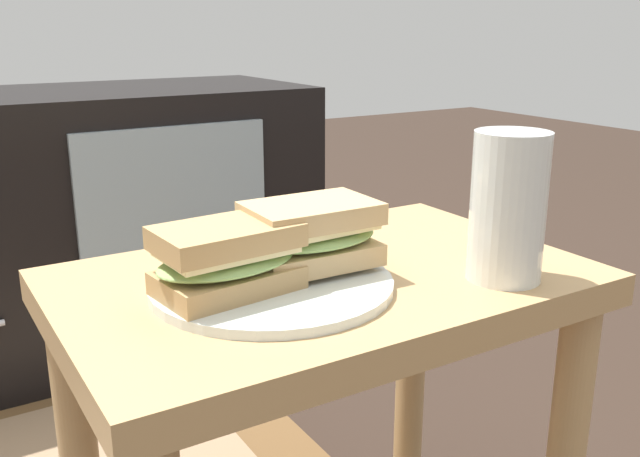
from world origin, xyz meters
TOP-DOWN VIEW (x-y plane):
  - side_table at (0.00, 0.00)m, footprint 0.56×0.36m
  - tv_cabinet at (-0.02, 0.95)m, footprint 0.96×0.46m
  - plate at (-0.07, -0.01)m, footprint 0.25×0.25m
  - sandwich_front at (-0.12, -0.02)m, footprint 0.15×0.11m
  - sandwich_back at (-0.02, -0.01)m, footprint 0.14×0.10m
  - beer_glass at (0.15, -0.11)m, footprint 0.08×0.08m

SIDE VIEW (x-z plane):
  - tv_cabinet at x=-0.02m, z-range 0.00..0.58m
  - side_table at x=0.00m, z-range 0.14..0.60m
  - plate at x=-0.07m, z-range 0.46..0.47m
  - sandwich_front at x=-0.12m, z-range 0.47..0.54m
  - sandwich_back at x=-0.02m, z-range 0.48..0.54m
  - beer_glass at x=0.15m, z-range 0.46..0.61m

